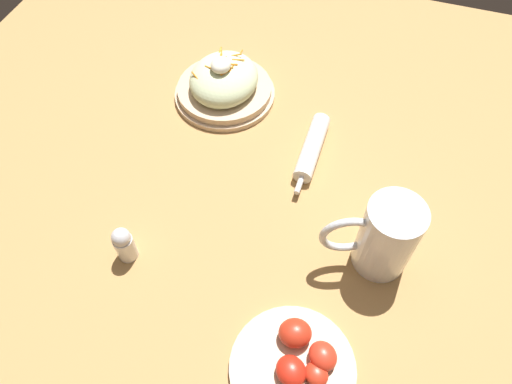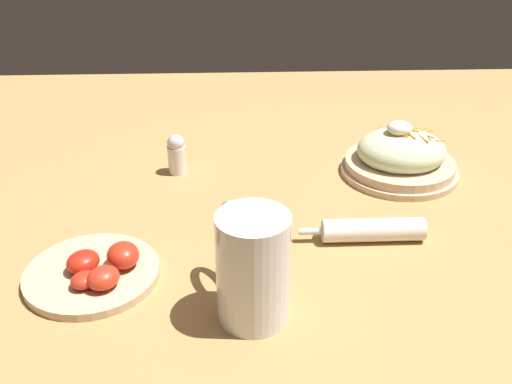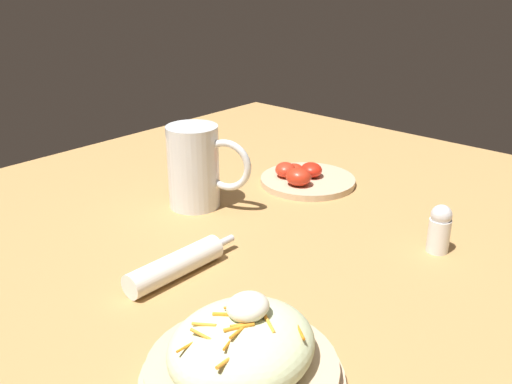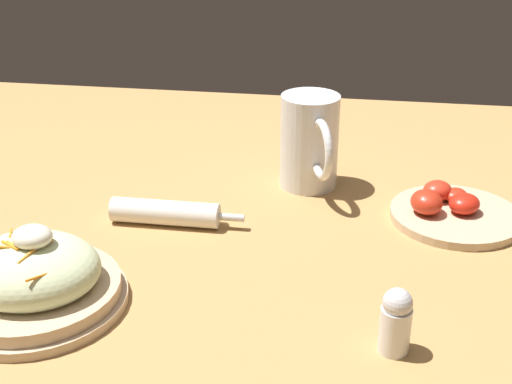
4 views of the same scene
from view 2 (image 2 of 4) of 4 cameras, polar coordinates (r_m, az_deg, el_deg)
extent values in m
plane|color=#B2844C|center=(0.98, 2.12, -1.37)|extent=(1.43, 1.43, 0.00)
cylinder|color=#D1B28E|center=(1.11, 13.62, 2.02)|extent=(0.21, 0.21, 0.01)
cylinder|color=#D1B28E|center=(1.10, 13.70, 2.65)|extent=(0.20, 0.20, 0.02)
ellipsoid|color=beige|center=(1.09, 13.87, 3.94)|extent=(0.16, 0.14, 0.07)
cylinder|color=orange|center=(1.09, 14.79, 5.88)|extent=(0.03, 0.01, 0.01)
cylinder|color=orange|center=(1.06, 13.38, 5.35)|extent=(0.02, 0.02, 0.01)
cylinder|color=orange|center=(1.07, 14.71, 5.31)|extent=(0.01, 0.03, 0.01)
cylinder|color=orange|center=(1.07, 15.90, 4.97)|extent=(0.01, 0.02, 0.01)
cylinder|color=orange|center=(1.12, 16.15, 5.66)|extent=(0.02, 0.01, 0.01)
cylinder|color=orange|center=(1.09, 14.68, 5.83)|extent=(0.03, 0.02, 0.00)
cylinder|color=orange|center=(1.09, 14.52, 5.83)|extent=(0.02, 0.01, 0.01)
cylinder|color=orange|center=(1.06, 13.72, 5.35)|extent=(0.03, 0.02, 0.01)
cylinder|color=orange|center=(1.09, 13.12, 6.04)|extent=(0.02, 0.03, 0.01)
cylinder|color=orange|center=(1.08, 16.30, 5.19)|extent=(0.01, 0.03, 0.01)
cylinder|color=orange|center=(1.08, 17.07, 4.75)|extent=(0.03, 0.00, 0.00)
cylinder|color=orange|center=(1.10, 15.66, 5.76)|extent=(0.02, 0.01, 0.01)
cylinder|color=orange|center=(1.11, 11.75, 6.00)|extent=(0.02, 0.02, 0.00)
ellipsoid|color=white|center=(1.07, 13.70, 6.03)|extent=(0.04, 0.04, 0.02)
cylinder|color=white|center=(0.71, -0.29, -7.40)|extent=(0.09, 0.09, 0.15)
cylinder|color=#B76B14|center=(0.73, -0.28, -9.71)|extent=(0.08, 0.08, 0.07)
cylinder|color=white|center=(0.71, -0.29, -7.26)|extent=(0.08, 0.08, 0.01)
torus|color=white|center=(0.75, -2.12, -4.14)|extent=(0.04, 0.09, 0.09)
cylinder|color=white|center=(0.90, 11.25, -3.62)|extent=(0.15, 0.04, 0.04)
cylinder|color=silver|center=(0.88, 5.28, -3.81)|extent=(0.04, 0.01, 0.01)
cylinder|color=#D1B28E|center=(0.84, -15.55, -7.61)|extent=(0.18, 0.18, 0.01)
ellipsoid|color=red|center=(0.83, -12.71, -5.97)|extent=(0.05, 0.06, 0.03)
ellipsoid|color=red|center=(0.80, -14.53, -8.03)|extent=(0.06, 0.06, 0.03)
ellipsoid|color=red|center=(0.84, -16.36, -6.48)|extent=(0.06, 0.06, 0.03)
ellipsoid|color=red|center=(0.81, -16.28, -8.16)|extent=(0.05, 0.05, 0.02)
cylinder|color=white|center=(1.08, -7.64, 3.13)|extent=(0.03, 0.03, 0.05)
sphere|color=silver|center=(1.07, -7.76, 4.73)|extent=(0.03, 0.03, 0.03)
camera|label=1|loc=(0.79, -43.04, 39.59)|focal=33.58mm
camera|label=3|loc=(1.42, 26.46, 22.68)|focal=39.68mm
camera|label=4|loc=(1.57, -4.87, 27.92)|focal=49.22mm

